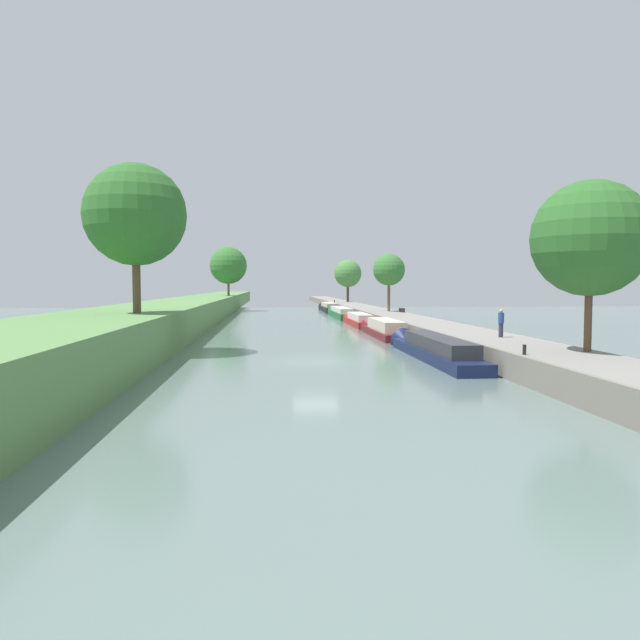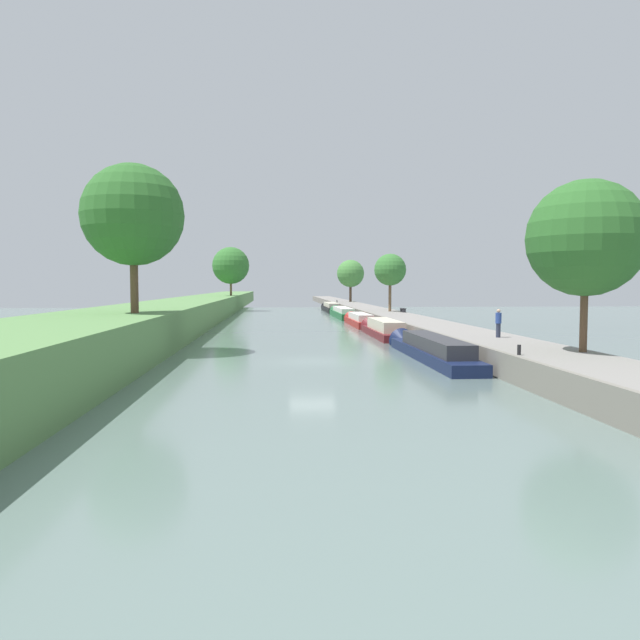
{
  "view_description": "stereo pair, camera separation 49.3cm",
  "coord_description": "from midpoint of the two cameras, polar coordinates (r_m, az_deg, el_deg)",
  "views": [
    {
      "loc": [
        -2.47,
        -32.3,
        4.23
      ],
      "look_at": [
        2.04,
        21.84,
        1.0
      ],
      "focal_mm": 32.98,
      "sensor_mm": 36.0,
      "label": 1
    },
    {
      "loc": [
        -1.97,
        -32.34,
        4.23
      ],
      "look_at": [
        2.04,
        21.84,
        1.0
      ],
      "focal_mm": 32.98,
      "sensor_mm": 36.0,
      "label": 2
    }
  ],
  "objects": [
    {
      "name": "narrowboat_red",
      "position": [
        62.33,
        3.5,
        -0.01
      ],
      "size": [
        1.85,
        12.75,
        1.85
      ],
      "color": "maroon",
      "rests_on": "ground_plane"
    },
    {
      "name": "tree_rightbank_midfar",
      "position": [
        108.12,
        2.59,
        4.52
      ],
      "size": [
        5.0,
        5.0,
        7.69
      ],
      "color": "#4C3828",
      "rests_on": "right_towpath"
    },
    {
      "name": "mooring_bollard_far",
      "position": [
        102.67,
        1.28,
        1.82
      ],
      "size": [
        0.16,
        0.16,
        0.45
      ],
      "color": "black",
      "rests_on": "right_towpath"
    },
    {
      "name": "tree_rightbank_midnear",
      "position": [
        68.71,
        6.5,
        4.85
      ],
      "size": [
        3.69,
        3.69,
        6.69
      ],
      "color": "brown",
      "rests_on": "right_towpath"
    },
    {
      "name": "ground_plane",
      "position": [
        32.67,
        -0.83,
        -4.03
      ],
      "size": [
        160.0,
        160.0,
        0.0
      ],
      "primitive_type": "plane",
      "color": "slate"
    },
    {
      "name": "mooring_bollard_near",
      "position": [
        27.15,
        18.73,
        -2.74
      ],
      "size": [
        0.16,
        0.16,
        0.45
      ],
      "color": "black",
      "rests_on": "right_towpath"
    },
    {
      "name": "narrowboat_green",
      "position": [
        77.55,
        1.81,
        0.69
      ],
      "size": [
        1.94,
        16.85,
        1.89
      ],
      "color": "#1E6033",
      "rests_on": "ground_plane"
    },
    {
      "name": "stone_quay",
      "position": [
        34.14,
        12.98,
        -2.76
      ],
      "size": [
        0.25,
        260.0,
        1.23
      ],
      "color": "gray",
      "rests_on": "ground_plane"
    },
    {
      "name": "left_grassy_bank",
      "position": [
        33.96,
        -21.86,
        -1.84
      ],
      "size": [
        7.86,
        260.0,
        2.53
      ],
      "color": "#5B894C",
      "rests_on": "ground_plane"
    },
    {
      "name": "tree_rightbank_near",
      "position": [
        29.41,
        24.31,
        7.22
      ],
      "size": [
        5.27,
        5.27,
        7.8
      ],
      "color": "brown",
      "rests_on": "right_towpath"
    },
    {
      "name": "narrowboat_maroon",
      "position": [
        49.3,
        5.82,
        -0.88
      ],
      "size": [
        2.05,
        12.54,
        2.11
      ],
      "color": "maroon",
      "rests_on": "ground_plane"
    },
    {
      "name": "narrowboat_black",
      "position": [
        95.4,
        0.66,
        1.22
      ],
      "size": [
        2.03,
        15.92,
        2.01
      ],
      "color": "black",
      "rests_on": "ground_plane"
    },
    {
      "name": "person_walking",
      "position": [
        35.8,
        16.78,
        -0.22
      ],
      "size": [
        0.34,
        0.34,
        1.66
      ],
      "color": "#282D42",
      "rests_on": "right_towpath"
    },
    {
      "name": "right_towpath",
      "position": [
        34.92,
        16.63,
        -2.72
      ],
      "size": [
        4.41,
        260.0,
        1.18
      ],
      "color": "gray",
      "rests_on": "ground_plane"
    },
    {
      "name": "tree_leftbank_upstream",
      "position": [
        37.5,
        -17.85,
        9.68
      ],
      "size": [
        6.11,
        6.11,
        8.97
      ],
      "color": "brown",
      "rests_on": "left_grassy_bank"
    },
    {
      "name": "park_bench",
      "position": [
        66.82,
        7.74,
        1.05
      ],
      "size": [
        0.44,
        1.5,
        0.47
      ],
      "color": "#333338",
      "rests_on": "right_towpath"
    },
    {
      "name": "narrowboat_navy",
      "position": [
        34.63,
        10.4,
        -2.74
      ],
      "size": [
        1.9,
        15.01,
        1.96
      ],
      "color": "#141E42",
      "rests_on": "ground_plane"
    },
    {
      "name": "tree_leftbank_downstream",
      "position": [
        96.15,
        -9.04,
        5.24
      ],
      "size": [
        5.95,
        5.95,
        7.84
      ],
      "color": "brown",
      "rests_on": "left_grassy_bank"
    }
  ]
}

